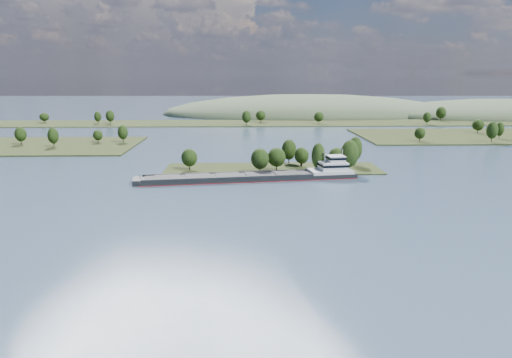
{
  "coord_description": "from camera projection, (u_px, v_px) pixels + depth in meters",
  "views": [
    {
      "loc": [
        -15.33,
        -49.53,
        44.07
      ],
      "look_at": [
        -9.47,
        130.0,
        6.0
      ],
      "focal_mm": 35.0,
      "sensor_mm": 36.0,
      "label": 1
    }
  ],
  "objects": [
    {
      "name": "back_shoreline",
      "position": [
        268.0,
        123.0,
        449.07
      ],
      "size": [
        900.0,
        60.0,
        14.56
      ],
      "color": "#232D14",
      "rests_on": "ground"
    },
    {
      "name": "tree_island",
      "position": [
        289.0,
        161.0,
        232.08
      ],
      "size": [
        100.0,
        31.09,
        15.79
      ],
      "color": "#232D14",
      "rests_on": "ground"
    },
    {
      "name": "hill_west",
      "position": [
        308.0,
        114.0,
        548.84
      ],
      "size": [
        320.0,
        160.0,
        44.0
      ],
      "primitive_type": "ellipsoid",
      "color": "#425138",
      "rests_on": "ground"
    },
    {
      "name": "ground",
      "position": [
        284.0,
        201.0,
        175.38
      ],
      "size": [
        1800.0,
        1800.0,
        0.0
      ],
      "primitive_type": "plane",
      "color": "#384A61",
      "rests_on": "ground"
    },
    {
      "name": "cargo_barge",
      "position": [
        263.0,
        175.0,
        211.85
      ],
      "size": [
        94.73,
        24.35,
        12.72
      ],
      "color": "black",
      "rests_on": "ground"
    },
    {
      "name": "hill_east",
      "position": [
        500.0,
        116.0,
        525.88
      ],
      "size": [
        260.0,
        140.0,
        36.0
      ],
      "primitive_type": "ellipsoid",
      "color": "#425138",
      "rests_on": "ground"
    }
  ]
}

